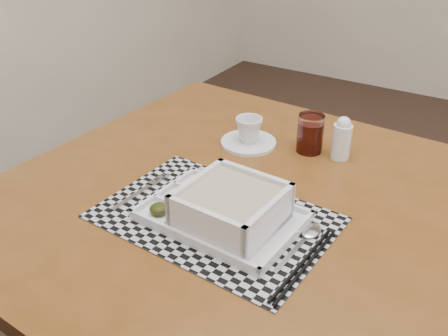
{
  "coord_description": "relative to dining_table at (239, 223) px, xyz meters",
  "views": [
    {
      "loc": [
        -0.31,
        -1.35,
        1.42
      ],
      "look_at": [
        -0.79,
        -0.58,
        0.9
      ],
      "focal_mm": 40.0,
      "sensor_mm": 36.0,
      "label": 1
    }
  ],
  "objects": [
    {
      "name": "dining_table",
      "position": [
        0.0,
        0.0,
        0.0
      ],
      "size": [
        1.12,
        1.12,
        0.8
      ],
      "color": "#57330F",
      "rests_on": "ground"
    },
    {
      "name": "placemat",
      "position": [
        0.0,
        -0.11,
        0.08
      ],
      "size": [
        0.5,
        0.35,
        0.0
      ],
      "primitive_type": "cube",
      "rotation": [
        0.0,
        0.0,
        -0.05
      ],
      "color": "#A6A5AD",
      "rests_on": "dining_table"
    },
    {
      "name": "serving_tray",
      "position": [
        0.04,
        -0.11,
        0.12
      ],
      "size": [
        0.33,
        0.24,
        0.09
      ],
      "color": "white",
      "rests_on": "placemat"
    },
    {
      "name": "fork",
      "position": [
        -0.2,
        -0.11,
        0.09
      ],
      "size": [
        0.03,
        0.19,
        0.0
      ],
      "color": "silver",
      "rests_on": "placemat"
    },
    {
      "name": "spoon",
      "position": [
        0.2,
        -0.06,
        0.09
      ],
      "size": [
        0.04,
        0.18,
        0.01
      ],
      "color": "silver",
      "rests_on": "placemat"
    },
    {
      "name": "chopsticks",
      "position": [
        0.23,
        -0.15,
        0.09
      ],
      "size": [
        0.03,
        0.24,
        0.01
      ],
      "color": "black",
      "rests_on": "placemat"
    },
    {
      "name": "saucer",
      "position": [
        -0.11,
        0.23,
        0.09
      ],
      "size": [
        0.15,
        0.15,
        0.01
      ],
      "primitive_type": "cylinder",
      "color": "white",
      "rests_on": "dining_table"
    },
    {
      "name": "cup",
      "position": [
        -0.11,
        0.23,
        0.13
      ],
      "size": [
        0.08,
        0.08,
        0.07
      ],
      "primitive_type": "imported",
      "rotation": [
        0.0,
        0.0,
        0.14
      ],
      "color": "white",
      "rests_on": "saucer"
    },
    {
      "name": "juice_glass",
      "position": [
        0.05,
        0.28,
        0.13
      ],
      "size": [
        0.07,
        0.07,
        0.1
      ],
      "color": "white",
      "rests_on": "dining_table"
    },
    {
      "name": "creamer_bottle",
      "position": [
        0.13,
        0.29,
        0.14
      ],
      "size": [
        0.05,
        0.05,
        0.11
      ],
      "color": "white",
      "rests_on": "dining_table"
    }
  ]
}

